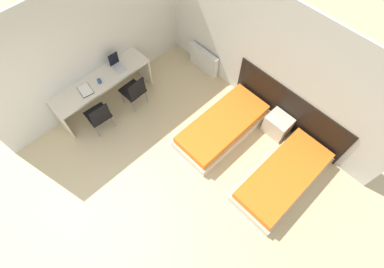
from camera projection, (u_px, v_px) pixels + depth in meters
The scene contains 14 objects.
ground_plane at pixel (105, 222), 5.40m from camera, with size 20.00×20.00×0.00m, color beige.
wall_back at pixel (261, 55), 5.63m from camera, with size 5.80×0.05×2.70m.
wall_left at pixel (98, 42), 5.80m from camera, with size 0.05×4.98×2.70m.
headboard_panel at pixel (288, 111), 6.00m from camera, with size 2.60×0.03×1.04m.
bed_near_window at pixel (222, 127), 6.21m from camera, with size 0.93×2.04×0.38m.
bed_near_door at pixel (283, 177), 5.64m from camera, with size 0.93×2.04×0.38m.
nightstand at pixel (278, 125), 6.16m from camera, with size 0.49×0.41×0.47m.
radiator at pixel (204, 60), 7.00m from camera, with size 0.80×0.12×0.58m.
desk at pixel (102, 85), 6.20m from camera, with size 0.58×2.15×0.78m.
chair_near_laptop at pixel (134, 90), 6.32m from camera, with size 0.45×0.45×0.84m.
chair_near_notebook at pixel (99, 115), 6.00m from camera, with size 0.47×0.47×0.84m.
laptop at pixel (117, 65), 6.18m from camera, with size 0.32×0.23×0.32m.
open_notebook at pixel (85, 90), 5.92m from camera, with size 0.36×0.28×0.02m.
mug at pixel (99, 81), 5.99m from camera, with size 0.08×0.08×0.09m.
Camera 1 is at (2.05, 0.20, 5.48)m, focal length 28.00 mm.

